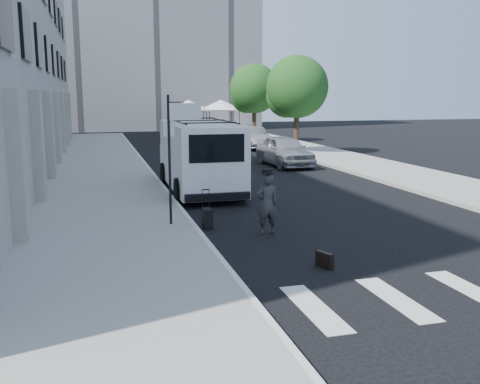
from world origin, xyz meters
TOP-DOWN VIEW (x-y plane):
  - ground at (0.00, 0.00)m, footprint 120.00×120.00m
  - sidewalk_left at (-4.25, 16.00)m, footprint 4.50×48.00m
  - sidewalk_right at (9.00, 20.00)m, footprint 4.00×56.00m
  - building_far at (2.00, 50.00)m, footprint 22.00×12.00m
  - sign_pole at (-2.36, 3.20)m, footprint 1.03×0.07m
  - tree_near at (7.50, 20.15)m, footprint 3.80×3.83m
  - tree_far at (7.50, 29.15)m, footprint 3.80×3.83m
  - tent_left at (4.00, 38.00)m, footprint 4.00×4.00m
  - tent_right at (7.20, 38.50)m, footprint 4.00×4.00m
  - businessman at (-0.22, 2.00)m, footprint 0.60×0.41m
  - briefcase at (0.09, -1.00)m, footprint 0.27×0.45m
  - suitcase at (-1.62, 3.00)m, footprint 0.25×0.39m
  - cargo_van at (-0.68, 9.01)m, footprint 2.56×7.02m
  - parked_car_a at (5.00, 14.97)m, footprint 2.05×4.74m
  - parked_car_b at (6.00, 24.16)m, footprint 1.59×4.56m
  - parked_car_c at (5.62, 31.17)m, footprint 1.86×4.56m

SIDE VIEW (x-z plane):
  - ground at x=0.00m, z-range 0.00..0.00m
  - sidewalk_left at x=-4.25m, z-range 0.00..0.15m
  - sidewalk_right at x=9.00m, z-range 0.00..0.15m
  - briefcase at x=0.09m, z-range 0.00..0.34m
  - suitcase at x=-1.62m, z-range -0.25..0.83m
  - parked_car_c at x=5.62m, z-range 0.00..1.32m
  - parked_car_b at x=6.00m, z-range 0.00..1.50m
  - parked_car_a at x=5.00m, z-range 0.00..1.59m
  - businessman at x=-0.22m, z-range 0.00..1.63m
  - cargo_van at x=-0.68m, z-range 0.04..2.64m
  - sign_pole at x=-2.36m, z-range 0.90..4.40m
  - tent_left at x=4.00m, z-range 1.11..4.31m
  - tent_right at x=7.20m, z-range 1.11..4.31m
  - tree_near at x=7.50m, z-range 0.96..6.99m
  - tree_far at x=7.50m, z-range 0.96..6.99m
  - building_far at x=2.00m, z-range 0.00..25.00m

